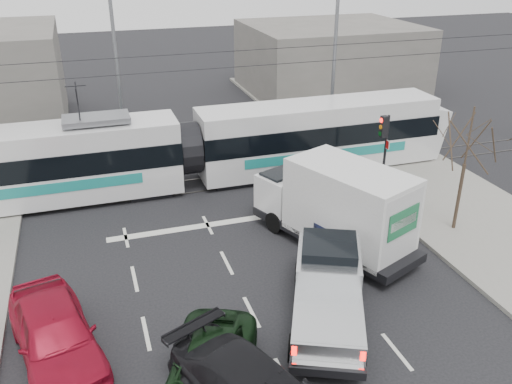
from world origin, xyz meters
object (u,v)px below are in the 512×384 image
object	(u,v)px
tram	(188,149)
navy_pickup	(319,201)
red_car	(55,334)
silver_pickup	(328,285)
traffic_signal	(384,138)
street_lamp_far	(112,57)
green_car	(210,369)
box_truck	(337,206)
street_lamp_near	(332,51)
bare_tree	(468,142)

from	to	relation	value
tram	navy_pickup	world-z (taller)	tram
red_car	silver_pickup	bearing A→B (deg)	-16.12
tram	silver_pickup	size ratio (longest dim) A/B	4.12
traffic_signal	red_car	bearing A→B (deg)	-153.98
traffic_signal	silver_pickup	size ratio (longest dim) A/B	0.59
street_lamp_far	red_car	bearing A→B (deg)	-101.31
traffic_signal	green_car	distance (m)	13.84
silver_pickup	traffic_signal	bearing A→B (deg)	75.26
silver_pickup	box_truck	xyz separation A→B (m)	(2.02, 3.68, 0.61)
street_lamp_near	box_truck	xyz separation A→B (m)	(-4.76, -11.06, -3.45)
street_lamp_near	bare_tree	bearing A→B (deg)	-88.58
street_lamp_near	green_car	size ratio (longest dim) A/B	2.00
traffic_signal	street_lamp_near	world-z (taller)	street_lamp_near
street_lamp_near	green_car	xyz separation A→B (m)	(-10.98, -16.69, -4.49)
bare_tree	green_car	distance (m)	12.80
tram	box_truck	size ratio (longest dim) A/B	3.55
silver_pickup	red_car	distance (m)	7.99
box_truck	red_car	distance (m)	10.54
traffic_signal	green_car	world-z (taller)	traffic_signal
street_lamp_far	traffic_signal	bearing A→B (deg)	-41.72
street_lamp_far	red_car	world-z (taller)	street_lamp_far
street_lamp_near	box_truck	bearing A→B (deg)	-113.30
silver_pickup	red_car	world-z (taller)	silver_pickup
traffic_signal	street_lamp_near	size ratio (longest dim) A/B	0.40
tram	bare_tree	bearing A→B (deg)	-39.72
street_lamp_near	red_car	xyz separation A→B (m)	(-14.76, -14.30, -4.27)
tram	green_car	bearing A→B (deg)	-99.14
bare_tree	red_car	world-z (taller)	bare_tree
silver_pickup	green_car	xyz separation A→B (m)	(-4.20, -1.94, -0.43)
bare_tree	silver_pickup	bearing A→B (deg)	-155.36
red_car	street_lamp_far	bearing A→B (deg)	65.78
silver_pickup	green_car	bearing A→B (deg)	-130.53
street_lamp_near	red_car	bearing A→B (deg)	-135.91
tram	navy_pickup	distance (m)	6.99
box_truck	navy_pickup	world-z (taller)	box_truck
street_lamp_far	silver_pickup	bearing A→B (deg)	-74.27
silver_pickup	navy_pickup	world-z (taller)	navy_pickup
navy_pickup	red_car	xyz separation A→B (m)	(-10.04, -4.90, -0.28)
green_car	traffic_signal	bearing A→B (deg)	65.93
green_car	red_car	size ratio (longest dim) A/B	0.91
street_lamp_far	green_car	size ratio (longest dim) A/B	2.00
box_truck	navy_pickup	xyz separation A→B (m)	(0.04, 1.67, -0.54)
tram	navy_pickup	xyz separation A→B (m)	(4.19, -5.54, -0.70)
street_lamp_far	silver_pickup	size ratio (longest dim) A/B	1.47
bare_tree	red_car	xyz separation A→B (m)	(-15.04, -2.80, -2.95)
traffic_signal	red_car	size ratio (longest dim) A/B	0.72
street_lamp_far	box_truck	distance (m)	15.10
navy_pickup	box_truck	bearing A→B (deg)	-87.23
box_truck	traffic_signal	bearing A→B (deg)	19.44
navy_pickup	street_lamp_near	bearing A→B (deg)	67.46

